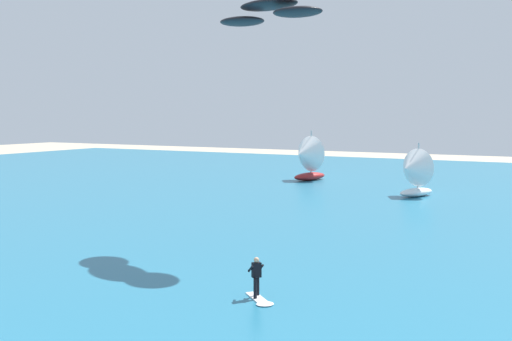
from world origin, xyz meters
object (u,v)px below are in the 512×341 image
object	(u,v)px
sailboat_far_right	(412,172)
kite	(268,12)
sailboat_near_shore	(306,158)
kitesurfer	(258,285)

from	to	relation	value
sailboat_far_right	kite	bearing A→B (deg)	-95.56
sailboat_far_right	sailboat_near_shore	bearing A→B (deg)	151.33
kitesurfer	kite	xyz separation A→B (m)	(-4.07, 8.78, 12.26)
kite	sailboat_far_right	distance (m)	25.97
kitesurfer	sailboat_far_right	xyz separation A→B (m)	(-1.78, 32.35, 1.62)
kite	sailboat_near_shore	world-z (taller)	kite
kitesurfer	sailboat_far_right	world-z (taller)	sailboat_far_right
kitesurfer	sailboat_near_shore	bearing A→B (deg)	111.07
kitesurfer	sailboat_far_right	bearing A→B (deg)	93.14
kite	sailboat_far_right	size ratio (longest dim) A/B	1.54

